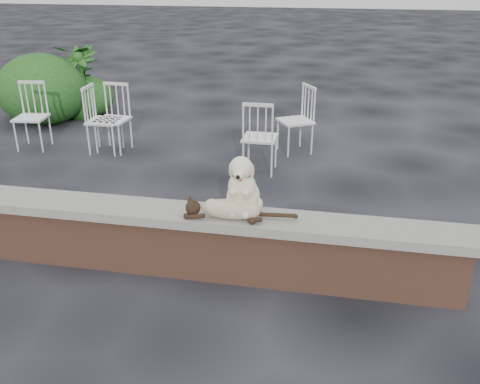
% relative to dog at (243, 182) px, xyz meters
% --- Properties ---
extents(ground, '(60.00, 60.00, 0.00)m').
position_rel_dog_xyz_m(ground, '(-1.20, -0.09, -0.84)').
color(ground, black).
rests_on(ground, ground).
extents(brick_wall, '(6.00, 0.30, 0.50)m').
position_rel_dog_xyz_m(brick_wall, '(-1.20, -0.09, -0.59)').
color(brick_wall, brown).
rests_on(brick_wall, ground).
extents(capstone, '(6.20, 0.40, 0.08)m').
position_rel_dog_xyz_m(capstone, '(-1.20, -0.09, -0.30)').
color(capstone, slate).
rests_on(capstone, brick_wall).
extents(dog, '(0.36, 0.46, 0.53)m').
position_rel_dog_xyz_m(dog, '(0.00, 0.00, 0.00)').
color(dog, beige).
rests_on(dog, capstone).
extents(cat, '(1.08, 0.28, 0.18)m').
position_rel_dog_xyz_m(cat, '(-0.08, -0.15, -0.17)').
color(cat, tan).
rests_on(cat, capstone).
extents(chair_b, '(0.60, 0.60, 0.94)m').
position_rel_dog_xyz_m(chair_b, '(-2.41, 2.82, -0.37)').
color(chair_b, white).
rests_on(chair_b, ground).
extents(chair_a, '(0.64, 0.64, 0.94)m').
position_rel_dog_xyz_m(chair_a, '(-3.60, 2.69, -0.37)').
color(chair_a, white).
rests_on(chair_a, ground).
extents(chair_c, '(0.57, 0.57, 0.94)m').
position_rel_dog_xyz_m(chair_c, '(-0.24, 2.40, -0.37)').
color(chair_c, white).
rests_on(chair_c, ground).
extents(chair_e, '(0.59, 0.59, 0.94)m').
position_rel_dog_xyz_m(chair_e, '(-2.50, 2.75, -0.37)').
color(chair_e, white).
rests_on(chair_e, ground).
extents(chair_d, '(0.77, 0.77, 0.94)m').
position_rel_dog_xyz_m(chair_d, '(0.12, 3.25, -0.37)').
color(chair_d, white).
rests_on(chair_d, ground).
extents(potted_plant_a, '(1.26, 1.15, 1.21)m').
position_rel_dog_xyz_m(potted_plant_a, '(-3.96, 4.67, -0.24)').
color(potted_plant_a, '#123F14').
rests_on(potted_plant_a, ground).
extents(potted_plant_b, '(0.86, 0.86, 1.22)m').
position_rel_dog_xyz_m(potted_plant_b, '(-3.66, 4.39, -0.24)').
color(potted_plant_b, '#123F14').
rests_on(potted_plant_b, ground).
extents(shrubbery, '(1.87, 1.62, 1.19)m').
position_rel_dog_xyz_m(shrubbery, '(-4.21, 4.16, -0.37)').
color(shrubbery, '#123F14').
rests_on(shrubbery, ground).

